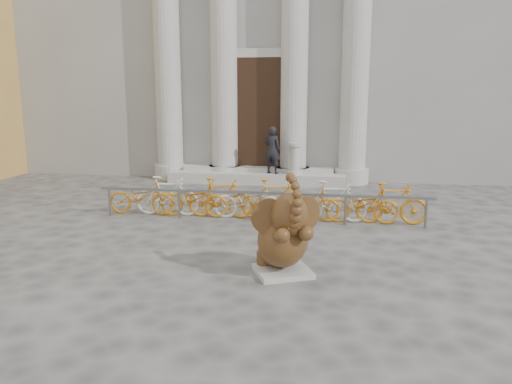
# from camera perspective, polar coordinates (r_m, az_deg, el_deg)

# --- Properties ---
(ground) EXTENTS (80.00, 80.00, 0.00)m
(ground) POSITION_cam_1_polar(r_m,az_deg,el_deg) (8.34, -10.05, -10.56)
(ground) COLOR #474442
(ground) RESTS_ON ground
(classical_building) EXTENTS (22.00, 10.70, 12.00)m
(classical_building) POSITION_cam_1_polar(r_m,az_deg,el_deg) (22.56, 2.40, 18.87)
(classical_building) COLOR gray
(classical_building) RESTS_ON ground
(entrance_steps) EXTENTS (6.00, 1.20, 0.36)m
(entrance_steps) POSITION_cam_1_polar(r_m,az_deg,el_deg) (17.14, 0.10, 1.71)
(entrance_steps) COLOR #A8A59E
(entrance_steps) RESTS_ON ground
(elephant_statue) EXTENTS (1.24, 1.44, 1.81)m
(elephant_statue) POSITION_cam_1_polar(r_m,az_deg,el_deg) (8.52, 3.18, -5.22)
(elephant_statue) COLOR #A8A59E
(elephant_statue) RESTS_ON ground
(bike_rack) EXTENTS (8.08, 0.53, 1.00)m
(bike_rack) POSITION_cam_1_polar(r_m,az_deg,el_deg) (12.20, 0.58, -0.81)
(bike_rack) COLOR slate
(bike_rack) RESTS_ON ground
(pedestrian) EXTENTS (0.67, 0.55, 1.59)m
(pedestrian) POSITION_cam_1_polar(r_m,az_deg,el_deg) (16.70, 1.88, 4.82)
(pedestrian) COLOR black
(pedestrian) RESTS_ON entrance_steps
(balustrade_post) EXTENTS (0.43, 0.43, 1.06)m
(balustrade_post) POSITION_cam_1_polar(r_m,az_deg,el_deg) (16.59, 4.46, 3.67)
(balustrade_post) COLOR #A8A59E
(balustrade_post) RESTS_ON entrance_steps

